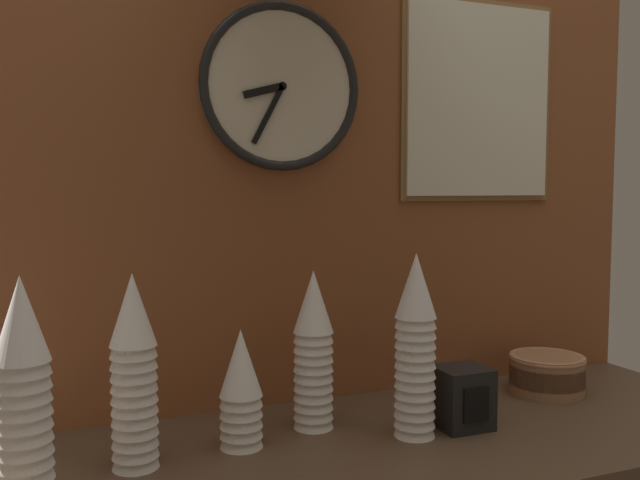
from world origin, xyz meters
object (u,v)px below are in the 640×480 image
at_px(cup_stack_far_left, 24,398).
at_px(cup_stack_center_left, 241,388).
at_px(bowl_stack_far_right, 547,372).
at_px(napkin_dispenser, 462,397).
at_px(cup_stack_center, 313,349).
at_px(cup_stack_left, 134,371).
at_px(wall_clock, 281,87).
at_px(cup_stack_center_right, 415,345).
at_px(menu_board, 479,101).

distance_m(cup_stack_far_left, cup_stack_center_left, 0.38).
relative_size(bowl_stack_far_right, napkin_dispenser, 1.42).
bearing_deg(napkin_dispenser, cup_stack_center, 158.47).
relative_size(cup_stack_left, cup_stack_center_left, 1.52).
bearing_deg(cup_stack_far_left, wall_clock, 33.95).
bearing_deg(cup_stack_left, bowl_stack_far_right, 4.62).
xyz_separation_m(cup_stack_center_right, wall_clock, (-0.17, 0.25, 0.49)).
bearing_deg(cup_stack_center, cup_stack_left, -169.38).
height_order(cup_stack_center, cup_stack_center_left, cup_stack_center).
bearing_deg(cup_stack_center, bowl_stack_far_right, 0.96).
distance_m(cup_stack_left, cup_stack_center_left, 0.19).
bearing_deg(cup_stack_center_left, cup_stack_center_right, -12.16).
relative_size(cup_stack_center_right, bowl_stack_far_right, 2.06).
xyz_separation_m(cup_stack_center, cup_stack_center_left, (-0.15, -0.04, -0.05)).
relative_size(cup_stack_far_left, cup_stack_center_left, 1.61).
bearing_deg(wall_clock, cup_stack_far_left, -146.05).
distance_m(menu_board, napkin_dispenser, 0.68).
distance_m(cup_stack_left, bowl_stack_far_right, 0.91).
bearing_deg(cup_stack_center_left, bowl_stack_far_right, 4.19).
bearing_deg(wall_clock, bowl_stack_far_right, -13.07).
relative_size(cup_stack_center_left, napkin_dispenser, 1.82).
relative_size(cup_stack_center_left, bowl_stack_far_right, 1.28).
bearing_deg(cup_stack_left, cup_stack_center, 10.62).
distance_m(wall_clock, napkin_dispenser, 0.71).
bearing_deg(napkin_dispenser, menu_board, 51.25).
height_order(cup_stack_far_left, napkin_dispenser, cup_stack_far_left).
bearing_deg(bowl_stack_far_right, cup_stack_center, -179.04).
bearing_deg(cup_stack_center_left, napkin_dispenser, -8.33).
height_order(cup_stack_left, cup_stack_center, cup_stack_left).
xyz_separation_m(cup_stack_far_left, bowl_stack_far_right, (1.06, 0.19, -0.12)).
distance_m(bowl_stack_far_right, menu_board, 0.63).
relative_size(cup_stack_center, bowl_stack_far_right, 1.83).
xyz_separation_m(cup_stack_left, wall_clock, (0.32, 0.21, 0.50)).
height_order(wall_clock, menu_board, menu_board).
bearing_deg(cup_stack_center_left, wall_clock, 53.16).
xyz_separation_m(cup_stack_far_left, wall_clock, (0.48, 0.33, 0.49)).
distance_m(cup_stack_center_left, napkin_dispenser, 0.42).
relative_size(cup_stack_far_left, bowl_stack_far_right, 2.06).
xyz_separation_m(cup_stack_center_right, cup_stack_center_left, (-0.31, 0.07, -0.06)).
xyz_separation_m(cup_stack_left, cup_stack_center_left, (0.18, 0.02, -0.06)).
relative_size(wall_clock, menu_board, 0.74).
bearing_deg(menu_board, bowl_stack_far_right, -56.91).
relative_size(bowl_stack_far_right, menu_board, 0.36).
distance_m(cup_stack_center_left, menu_board, 0.85).
height_order(cup_stack_far_left, cup_stack_center, cup_stack_far_left).
bearing_deg(cup_stack_far_left, cup_stack_center_right, 6.31).
bearing_deg(napkin_dispenser, bowl_stack_far_right, 20.82).
height_order(cup_stack_center, bowl_stack_far_right, cup_stack_center).
height_order(cup_stack_far_left, cup_stack_center_left, cup_stack_far_left).
bearing_deg(cup_stack_center_right, cup_stack_far_left, -173.69).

